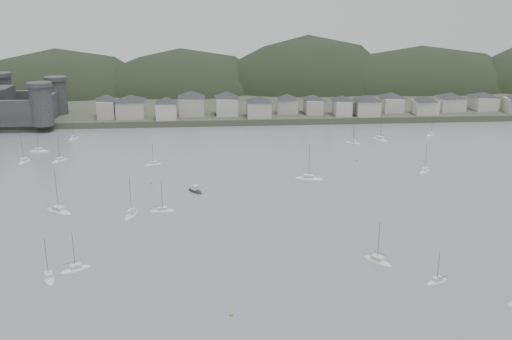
{
  "coord_description": "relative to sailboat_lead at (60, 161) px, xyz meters",
  "views": [
    {
      "loc": [
        -14.72,
        -101.03,
        58.91
      ],
      "look_at": [
        0.0,
        75.0,
        6.0
      ],
      "focal_mm": 39.81,
      "sensor_mm": 36.0,
      "label": 1
    }
  ],
  "objects": [
    {
      "name": "ground",
      "position": [
        72.08,
        -113.11,
        -0.18
      ],
      "size": [
        900.0,
        900.0,
        0.0
      ],
      "primitive_type": "plane",
      "color": "slate",
      "rests_on": "ground"
    },
    {
      "name": "sailboat_lead",
      "position": [
        0.0,
        0.0,
        0.0
      ],
      "size": [
        6.45,
        7.0,
        9.91
      ],
      "rotation": [
        0.0,
        0.0,
        2.44
      ],
      "color": "silver",
      "rests_on": "ground"
    },
    {
      "name": "moored_fleet",
      "position": [
        63.2,
        -46.75,
        -0.01
      ],
      "size": [
        257.65,
        167.46,
        13.56
      ],
      "color": "silver",
      "rests_on": "ground"
    },
    {
      "name": "motor_launch_far",
      "position": [
        52.26,
        -40.65,
        0.12
      ],
      "size": [
        5.89,
        7.03,
        3.65
      ],
      "rotation": [
        0.0,
        0.0,
        3.74
      ],
      "color": "black",
      "rests_on": "ground"
    },
    {
      "name": "forested_ridge",
      "position": [
        76.91,
        156.29,
        -11.47
      ],
      "size": [
        851.55,
        103.94,
        102.57
      ],
      "color": "black",
      "rests_on": "ground"
    },
    {
      "name": "waterfront_town",
      "position": [
        122.67,
        70.23,
        8.48
      ],
      "size": [
        451.48,
        28.46,
        12.92
      ],
      "color": "#A4A296",
      "rests_on": "far_shore_land"
    },
    {
      "name": "far_shore_land",
      "position": [
        72.08,
        181.89,
        1.32
      ],
      "size": [
        900.0,
        250.0,
        3.0
      ],
      "primitive_type": "cube",
      "color": "#383D2D",
      "rests_on": "ground"
    },
    {
      "name": "mooring_buoys",
      "position": [
        60.44,
        -78.38,
        -0.03
      ],
      "size": [
        111.47,
        125.22,
        0.7
      ],
      "color": "#C27B40",
      "rests_on": "ground"
    }
  ]
}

